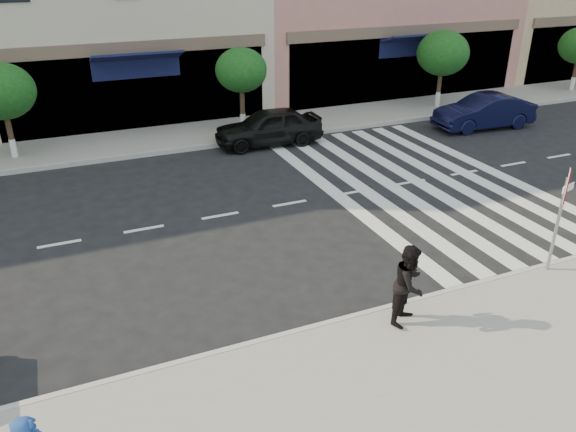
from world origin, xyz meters
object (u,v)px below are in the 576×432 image
Objects in this scene: stop_sign at (564,197)px; car_far_mid at (268,127)px; car_far_right at (484,112)px; walker at (410,284)px.

car_far_mid is (-2.22, 10.77, -1.20)m from stop_sign.
stop_sign reaches higher than car_far_right.
walker is at bearing -42.23° from car_far_right.
car_far_mid is at bearing 85.63° from stop_sign.
walker is 11.22m from car_far_mid.
car_far_mid reaches higher than car_far_right.
car_far_right is (6.25, 9.37, -1.20)m from stop_sign.
walker is (-3.84, -0.33, -0.93)m from stop_sign.
car_far_right is (8.48, -1.40, -0.00)m from car_far_mid.
car_far_mid is at bearing -95.47° from car_far_right.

